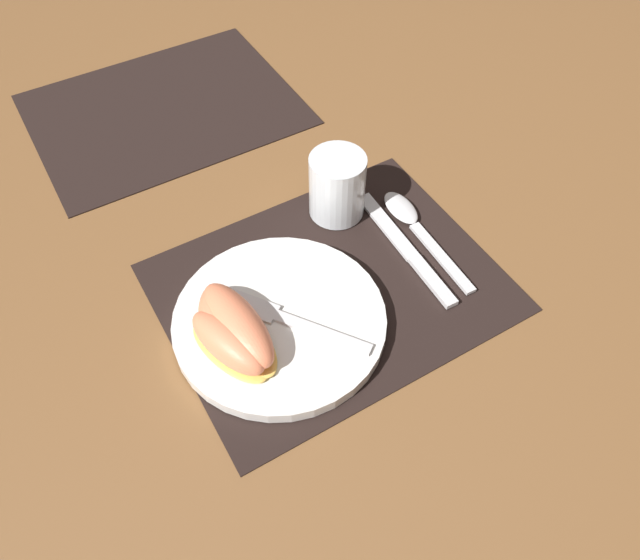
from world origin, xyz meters
name	(u,v)px	position (x,y,z in m)	size (l,w,h in m)	color
ground_plane	(331,288)	(0.00, 0.00, 0.00)	(3.00, 3.00, 0.00)	brown
placemat	(331,287)	(0.00, 0.00, 0.00)	(0.40, 0.32, 0.00)	black
placemat_far	(164,109)	(-0.04, 0.44, 0.00)	(0.40, 0.32, 0.00)	black
plate	(280,321)	(-0.08, -0.02, 0.01)	(0.25, 0.25, 0.02)	white
juice_glass	(337,189)	(0.07, 0.11, 0.04)	(0.07, 0.07, 0.09)	silver
knife	(407,250)	(0.11, 0.00, 0.01)	(0.03, 0.21, 0.01)	silver
spoon	(411,220)	(0.15, 0.04, 0.01)	(0.04, 0.19, 0.01)	silver
fork	(282,318)	(-0.08, -0.02, 0.02)	(0.13, 0.17, 0.00)	silver
citrus_wedge_0	(220,317)	(-0.14, 0.00, 0.04)	(0.08, 0.11, 0.04)	#F7C656
citrus_wedge_1	(238,326)	(-0.13, -0.02, 0.04)	(0.06, 0.14, 0.05)	#F7C656
citrus_wedge_2	(228,344)	(-0.15, -0.03, 0.04)	(0.08, 0.12, 0.04)	#F7C656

